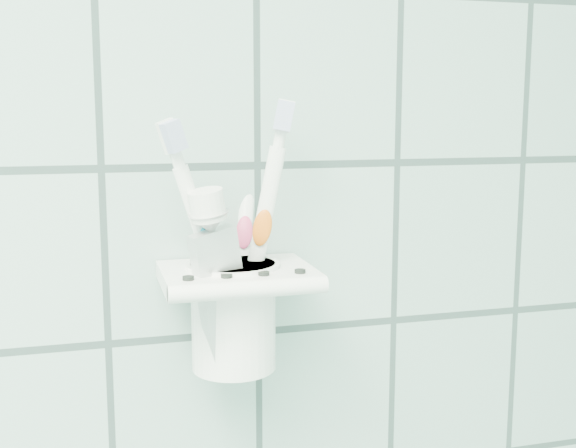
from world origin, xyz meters
The scene contains 6 objects.
holder_bracket centered at (0.64, 1.15, 1.31)m, with size 0.12×0.10×0.04m.
cup centered at (0.64, 1.16, 1.28)m, with size 0.08×0.08×0.09m.
toothbrush_pink centered at (0.65, 1.15, 1.35)m, with size 0.07×0.04×0.21m.
toothbrush_blue centered at (0.64, 1.16, 1.35)m, with size 0.04×0.07×0.21m.
toothbrush_orange centered at (0.65, 1.16, 1.35)m, with size 0.05×0.03×0.22m.
toothpaste_tube centered at (0.64, 1.14, 1.33)m, with size 0.06×0.04×0.16m.
Camera 1 is at (0.53, 0.58, 1.45)m, focal length 45.00 mm.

